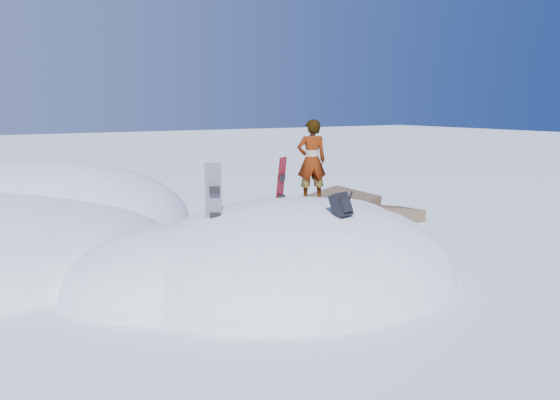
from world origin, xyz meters
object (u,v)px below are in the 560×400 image
snowboard_red (280,190)px  snowboard_dark (214,206)px  person (312,161)px  backpack (342,205)px

snowboard_red → snowboard_dark: snowboard_dark is taller
snowboard_red → snowboard_dark: size_ratio=0.86×
snowboard_dark → person: 2.93m
snowboard_red → person: bearing=-13.5°
backpack → snowboard_dark: bearing=133.0°
snowboard_red → backpack: 1.90m
person → snowboard_red: bearing=36.1°
snowboard_red → person: 1.17m
snowboard_dark → backpack: snowboard_dark is taller
backpack → person: person is taller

